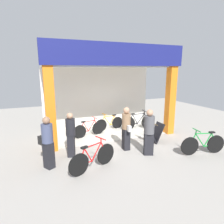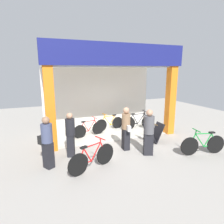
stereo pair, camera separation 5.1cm
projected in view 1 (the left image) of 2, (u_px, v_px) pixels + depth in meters
ground_plane at (117, 140)px, 8.54m from camera, size 19.61×19.61×0.00m
shop_facade at (107, 88)px, 9.26m from camera, size 6.00×2.83×4.07m
bicycle_inside_0 at (138, 122)px, 10.09m from camera, size 1.75×0.48×0.97m
bicycle_inside_1 at (89, 129)px, 8.98m from camera, size 1.56×0.47×0.87m
bicycle_inside_2 at (109, 123)px, 9.95m from camera, size 1.58×0.44×0.88m
bicycle_parked_0 at (203, 144)px, 7.10m from camera, size 1.71×0.49×0.95m
bicycle_parked_1 at (93, 158)px, 5.99m from camera, size 1.64×0.70×0.96m
sandwich_board_sign at (153, 133)px, 8.26m from camera, size 0.77×0.58×0.84m
pedestrian_0 at (149, 131)px, 6.96m from camera, size 0.47×0.47×1.68m
pedestrian_1 at (126, 128)px, 7.40m from camera, size 0.34×0.53×1.67m
pedestrian_2 at (47, 142)px, 6.01m from camera, size 0.52×0.64×1.67m
pedestrian_3 at (71, 134)px, 6.86m from camera, size 0.43×0.66×1.59m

